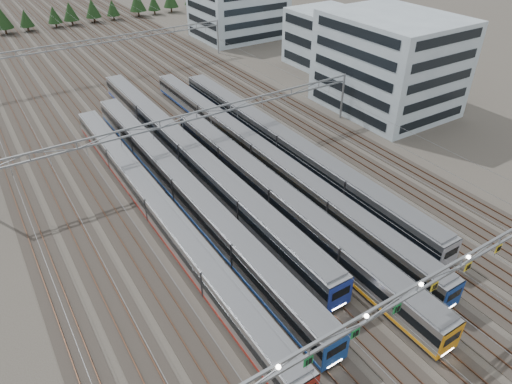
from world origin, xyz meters
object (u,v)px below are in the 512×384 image
train_a (157,208)px  train_c (188,153)px  train_b (183,188)px  gantry_near (418,291)px  gantry_far (102,45)px  depot_bldg_north (238,10)px  gantry_mid (197,121)px  depot_bldg_south (389,64)px  train_f (285,144)px  train_e (259,152)px  depot_bldg_mid (328,39)px  train_d (278,198)px

train_a → train_c: size_ratio=0.88×
train_a → train_b: (4.50, 2.23, 0.06)m
gantry_near → train_b: bearing=102.1°
gantry_far → depot_bldg_north: depot_bldg_north is taller
gantry_mid → depot_bldg_south: (37.73, -0.72, 1.90)m
train_f → train_c: bearing=159.0°
train_e → gantry_far: size_ratio=1.20×
train_c → depot_bldg_south: depot_bldg_south is taller
train_e → gantry_mid: 10.00m
gantry_near → depot_bldg_south: size_ratio=2.56×
train_b → gantry_near: (6.70, -31.38, 4.97)m
train_b → gantry_mid: gantry_mid is taller
train_b → gantry_far: 54.32m
depot_bldg_south → depot_bldg_mid: bearing=74.3°
train_e → depot_bldg_north: 70.07m
depot_bldg_south → depot_bldg_mid: size_ratio=1.38×
train_a → gantry_near: size_ratio=1.04×
train_b → gantry_mid: size_ratio=1.06×
depot_bldg_mid → depot_bldg_north: bearing=98.0°
train_e → train_b: bearing=-168.3°
train_a → train_e: (18.00, 5.03, -0.06)m
train_e → depot_bldg_south: (30.98, 5.22, 6.29)m
train_a → train_c: 13.44m
gantry_far → train_e: bearing=-82.5°
train_f → depot_bldg_south: depot_bldg_south is taller
depot_bldg_south → gantry_near: bearing=-133.8°
train_c → train_f: (13.50, -5.18, -0.02)m
train_e → gantry_mid: (-6.75, 5.93, 4.39)m
train_d → depot_bldg_mid: 59.11m
train_c → train_d: bearing=-74.6°
train_e → gantry_near: gantry_near is taller
gantry_near → depot_bldg_north: bearing=67.2°
train_a → train_d: bearing=-25.3°
gantry_near → depot_bldg_mid: depot_bldg_mid is taller
train_e → depot_bldg_mid: (37.85, 29.63, 4.03)m
gantry_mid → depot_bldg_mid: (44.60, 23.70, -0.36)m
depot_bldg_mid → depot_bldg_south: bearing=-105.7°
train_f → gantry_near: bearing=-108.4°
train_c → train_f: bearing=-21.0°
train_d → train_e: size_ratio=0.76×
gantry_far → depot_bldg_south: size_ratio=2.56×
train_b → train_c: 8.96m
train_a → depot_bldg_north: bearing=52.3°
train_e → depot_bldg_north: (33.36, 61.42, 4.83)m
train_f → gantry_mid: (-11.25, 6.16, 4.21)m
gantry_far → depot_bldg_north: bearing=14.7°
train_f → train_b: bearing=-171.9°
train_a → train_c: (9.00, 9.98, 0.14)m
train_b → train_d: same height
gantry_mid → depot_bldg_mid: 50.51m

